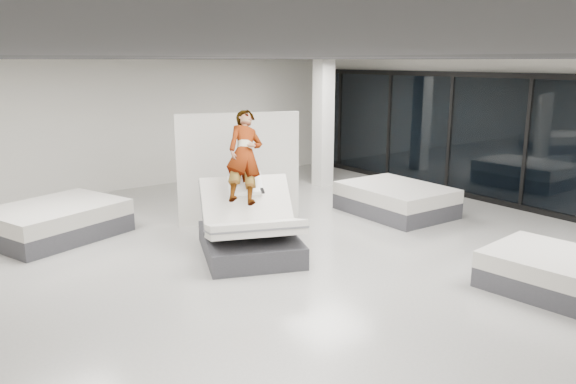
# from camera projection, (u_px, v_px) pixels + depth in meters

# --- Properties ---
(room) EXTENTS (14.00, 14.04, 3.20)m
(room) POSITION_uv_depth(u_px,v_px,m) (308.00, 167.00, 8.52)
(room) COLOR #ABA8A2
(room) RESTS_ON ground
(hero_bed) EXTENTS (2.12, 2.41, 1.34)m
(hero_bed) POSITION_uv_depth(u_px,v_px,m) (250.00, 232.00, 9.31)
(hero_bed) COLOR #3A393E
(hero_bed) RESTS_ON floor
(person) EXTENTS (1.21, 1.81, 1.26)m
(person) POSITION_uv_depth(u_px,v_px,m) (245.00, 175.00, 9.42)
(person) COLOR slate
(person) RESTS_ON hero_bed
(remote) EXTENTS (0.10, 0.15, 0.08)m
(remote) POSITION_uv_depth(u_px,v_px,m) (262.00, 191.00, 9.20)
(remote) COLOR black
(remote) RESTS_ON person
(divider_panel) EXTENTS (2.29, 0.99, 2.19)m
(divider_panel) POSITION_uv_depth(u_px,v_px,m) (239.00, 169.00, 11.03)
(divider_panel) COLOR silver
(divider_panel) RESTS_ON floor
(flat_bed_right_far) EXTENTS (1.68, 2.22, 0.60)m
(flat_bed_right_far) POSITION_uv_depth(u_px,v_px,m) (396.00, 200.00, 11.87)
(flat_bed_right_far) COLOR #3A393E
(flat_bed_right_far) RESTS_ON floor
(flat_bed_right_near) EXTENTS (1.68, 2.10, 0.53)m
(flat_bed_right_near) POSITION_uv_depth(u_px,v_px,m) (562.00, 274.00, 7.81)
(flat_bed_right_near) COLOR #3A393E
(flat_bed_right_near) RESTS_ON floor
(flat_bed_left_far) EXTENTS (2.66, 2.32, 0.61)m
(flat_bed_left_far) POSITION_uv_depth(u_px,v_px,m) (56.00, 221.00, 10.27)
(flat_bed_left_far) COLOR #3A393E
(flat_bed_left_far) RESTS_ON floor
(column) EXTENTS (0.40, 0.40, 3.20)m
(column) POSITION_uv_depth(u_px,v_px,m) (323.00, 123.00, 14.35)
(column) COLOR white
(column) RESTS_ON floor
(storefront_glazing) EXTENTS (0.12, 13.40, 2.92)m
(storefront_glazing) POSITION_uv_depth(u_px,v_px,m) (527.00, 143.00, 11.92)
(storefront_glazing) COLOR #1E2833
(storefront_glazing) RESTS_ON floor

